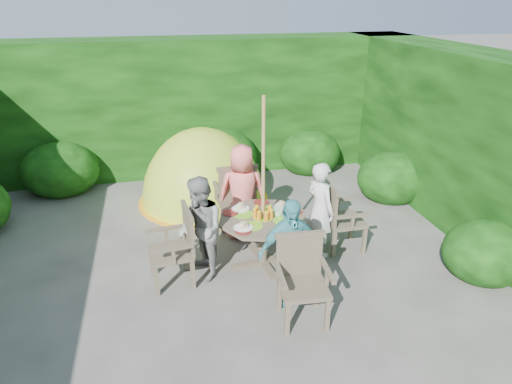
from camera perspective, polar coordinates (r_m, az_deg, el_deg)
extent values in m
plane|color=#4B4943|center=(5.74, -5.64, -10.99)|extent=(60.00, 60.00, 0.00)
cube|color=black|center=(8.94, -9.36, 10.48)|extent=(9.00, 1.00, 2.50)
cylinder|color=#473D2E|center=(5.87, 0.86, -6.30)|extent=(0.11, 0.11, 0.64)
cube|color=#473D2E|center=(6.02, 0.84, -8.69)|extent=(0.85, 0.21, 0.06)
cube|color=#473D2E|center=(6.02, 0.84, -8.69)|extent=(0.21, 0.85, 0.06)
cylinder|color=#473D2E|center=(5.71, 0.88, -3.37)|extent=(1.31, 1.31, 0.04)
cylinder|color=#6FC521|center=(5.50, -0.49, -4.27)|extent=(0.26, 0.26, 0.00)
cylinder|color=#6FC521|center=(5.63, 3.46, -3.58)|extent=(0.26, 0.26, 0.00)
cylinder|color=#6FC521|center=(5.78, -1.63, -2.79)|extent=(0.26, 0.26, 0.00)
cylinder|color=#6FC521|center=(5.91, 2.16, -2.17)|extent=(0.26, 0.26, 0.00)
cylinder|color=#6FC521|center=(5.70, 0.88, -3.18)|extent=(0.26, 0.26, 0.00)
cylinder|color=white|center=(5.96, 3.14, -1.86)|extent=(0.23, 0.23, 0.01)
cylinder|color=white|center=(5.91, -1.95, -2.07)|extent=(0.23, 0.23, 0.01)
cylinder|color=white|center=(5.44, -1.60, -4.49)|extent=(0.23, 0.23, 0.01)
cylinder|color=white|center=(5.50, 3.93, -4.24)|extent=(0.23, 0.23, 0.01)
cylinder|color=red|center=(5.85, 4.82, -2.45)|extent=(0.21, 0.21, 0.01)
cylinder|color=red|center=(6.08, 0.66, -1.29)|extent=(0.21, 0.21, 0.01)
cylinder|color=red|center=(5.81, -3.23, -2.60)|extent=(0.21, 0.21, 0.01)
cylinder|color=red|center=(5.38, -1.62, -4.85)|extent=(0.21, 0.21, 0.01)
cylinder|color=red|center=(5.41, 3.77, -4.74)|extent=(0.21, 0.21, 0.01)
cylinder|color=green|center=(5.80, 2.62, -2.40)|extent=(0.17, 0.17, 0.06)
cylinder|color=olive|center=(5.52, 0.91, 0.74)|extent=(0.05, 0.05, 2.20)
cube|color=#473D2E|center=(6.30, 10.96, -3.51)|extent=(0.49, 0.51, 0.05)
cube|color=#473D2E|center=(6.31, 13.36, -5.90)|extent=(0.05, 0.05, 0.41)
cube|color=#473D2E|center=(6.65, 11.81, -4.13)|extent=(0.05, 0.05, 0.41)
cube|color=#473D2E|center=(6.15, 9.72, -6.40)|extent=(0.05, 0.05, 0.41)
cube|color=#473D2E|center=(6.49, 8.33, -4.56)|extent=(0.05, 0.05, 0.41)
cube|color=#473D2E|center=(6.10, 9.12, -1.55)|extent=(0.04, 0.51, 0.49)
cube|color=#473D2E|center=(6.00, 12.03, -2.93)|extent=(0.49, 0.05, 0.04)
cube|color=#473D2E|center=(6.42, 10.22, -0.96)|extent=(0.49, 0.05, 0.04)
cube|color=#473D2E|center=(5.56, -10.65, -7.44)|extent=(0.54, 0.55, 0.05)
cube|color=#473D2E|center=(5.84, -12.91, -8.49)|extent=(0.05, 0.05, 0.41)
cube|color=#473D2E|center=(5.48, -12.34, -10.77)|extent=(0.05, 0.05, 0.41)
cube|color=#473D2E|center=(5.88, -8.77, -7.87)|extent=(0.05, 0.05, 0.41)
cube|color=#473D2E|center=(5.52, -7.91, -10.09)|extent=(0.05, 0.05, 0.41)
cube|color=#473D2E|center=(5.46, -8.45, -4.73)|extent=(0.10, 0.50, 0.48)
cube|color=#473D2E|center=(5.69, -11.20, -4.51)|extent=(0.49, 0.10, 0.04)
cube|color=#473D2E|center=(5.25, -10.35, -6.99)|extent=(0.49, 0.10, 0.04)
cube|color=#473D2E|center=(6.80, -2.71, -0.64)|extent=(0.56, 0.54, 0.05)
cube|color=#473D2E|center=(7.15, -1.26, -1.39)|extent=(0.05, 0.05, 0.44)
cube|color=#473D2E|center=(7.07, -4.90, -1.79)|extent=(0.05, 0.05, 0.44)
cube|color=#473D2E|center=(6.75, -0.35, -3.00)|extent=(0.05, 0.05, 0.44)
cube|color=#473D2E|center=(6.66, -4.19, -3.45)|extent=(0.05, 0.05, 0.44)
cube|color=#473D2E|center=(6.46, -2.29, 0.74)|extent=(0.55, 0.06, 0.52)
cube|color=#473D2E|center=(6.78, -0.50, 1.21)|extent=(0.07, 0.52, 0.04)
cube|color=#473D2E|center=(6.67, -5.03, 0.75)|extent=(0.07, 0.52, 0.04)
cube|color=#473D2E|center=(4.91, 5.93, -11.79)|extent=(0.53, 0.52, 0.05)
cube|color=#473D2E|center=(4.84, 3.93, -15.52)|extent=(0.05, 0.05, 0.40)
cube|color=#473D2E|center=(4.93, 8.90, -14.92)|extent=(0.05, 0.05, 0.40)
cube|color=#473D2E|center=(5.16, 2.92, -12.59)|extent=(0.05, 0.05, 0.40)
cube|color=#473D2E|center=(5.25, 7.55, -12.10)|extent=(0.05, 0.05, 0.40)
cube|color=#473D2E|center=(4.96, 5.41, -7.83)|extent=(0.50, 0.07, 0.48)
cube|color=#473D2E|center=(4.76, 3.06, -10.22)|extent=(0.08, 0.48, 0.04)
cube|color=#473D2E|center=(4.87, 8.92, -9.63)|extent=(0.08, 0.48, 0.04)
imported|color=silver|center=(6.02, 8.01, -2.19)|extent=(0.45, 0.55, 1.30)
imported|color=gray|center=(5.51, -6.94, -4.69)|extent=(0.64, 0.74, 1.31)
imported|color=#F56D65|center=(6.38, -1.71, -0.03)|extent=(0.74, 0.55, 1.37)
imported|color=teal|center=(5.08, 4.16, -7.47)|extent=(0.78, 0.43, 1.26)
ellipsoid|color=#B7D529|center=(7.84, -6.51, -0.96)|extent=(2.19, 2.19, 2.49)
ellipsoid|color=black|center=(7.21, -6.28, -3.27)|extent=(0.73, 0.42, 0.86)
cylinder|color=orange|center=(7.83, -6.52, -0.86)|extent=(2.18, 2.18, 0.03)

